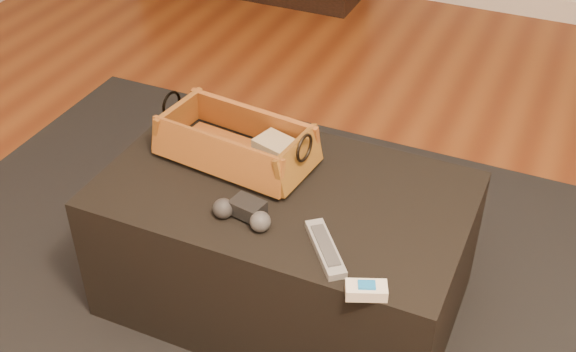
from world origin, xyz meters
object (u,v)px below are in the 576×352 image
at_px(game_controller, 244,212).
at_px(ottoman, 284,246).
at_px(wicker_basket, 236,144).
at_px(tv_remote, 226,152).
at_px(silver_remote, 325,248).
at_px(cream_gadget, 366,290).

bearing_deg(game_controller, ottoman, 77.18).
height_order(ottoman, wicker_basket, wicker_basket).
bearing_deg(wicker_basket, tv_remote, -149.74).
xyz_separation_m(silver_remote, cream_gadget, (0.14, -0.10, 0.00)).
bearing_deg(game_controller, silver_remote, -6.17).
bearing_deg(tv_remote, game_controller, -52.19).
distance_m(silver_remote, cream_gadget, 0.17).
bearing_deg(cream_gadget, game_controller, 161.65).
height_order(tv_remote, game_controller, game_controller).
bearing_deg(cream_gadget, tv_remote, 147.51).
distance_m(ottoman, cream_gadget, 0.49).
relative_size(ottoman, tv_remote, 4.26).
relative_size(wicker_basket, cream_gadget, 4.46).
height_order(wicker_basket, cream_gadget, wicker_basket).
height_order(ottoman, tv_remote, tv_remote).
relative_size(game_controller, cream_gadget, 1.60).
distance_m(game_controller, cream_gadget, 0.39).
bearing_deg(ottoman, wicker_basket, 159.41).
relative_size(game_controller, silver_remote, 0.89).
height_order(ottoman, silver_remote, silver_remote).
xyz_separation_m(ottoman, cream_gadget, (0.33, -0.29, 0.23)).
height_order(silver_remote, cream_gadget, cream_gadget).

